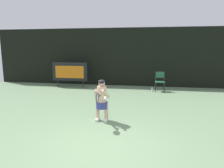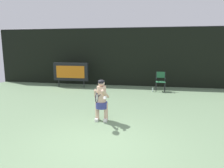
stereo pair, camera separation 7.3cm
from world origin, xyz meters
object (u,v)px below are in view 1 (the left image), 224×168
scoreboard (70,72)px  tennis_racket (97,98)px  water_bottle (152,90)px  tennis_player (102,99)px  umpire_chair (160,80)px

scoreboard → tennis_racket: (3.24, -6.15, -0.00)m
water_bottle → tennis_player: size_ratio=0.19×
scoreboard → tennis_player: (3.23, -5.54, -0.20)m
scoreboard → water_bottle: (4.98, -0.58, -0.82)m
scoreboard → water_bottle: bearing=-6.7°
water_bottle → tennis_player: (-1.75, -4.96, 0.62)m
water_bottle → scoreboard: bearing=173.3°
tennis_player → umpire_chair: bearing=67.4°
umpire_chair → water_bottle: 0.70m
water_bottle → umpire_chair: bearing=32.9°
umpire_chair → tennis_racket: size_ratio=1.79×
water_bottle → tennis_racket: tennis_racket is taller
scoreboard → water_bottle: size_ratio=8.30×
water_bottle → tennis_player: bearing=-109.5°
umpire_chair → tennis_racket: 6.24m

